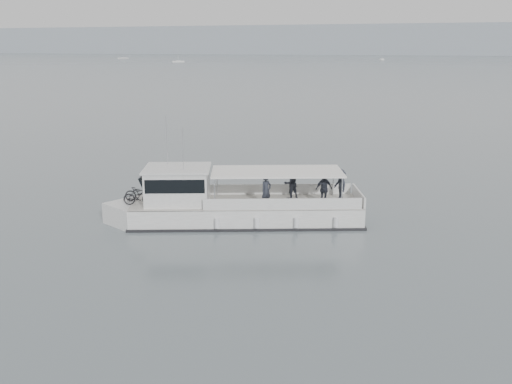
% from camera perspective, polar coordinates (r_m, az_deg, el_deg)
% --- Properties ---
extents(ground, '(1400.00, 1400.00, 0.00)m').
position_cam_1_polar(ground, '(33.70, -6.75, -0.45)').
color(ground, slate).
rests_on(ground, ground).
extents(headland, '(1400.00, 90.00, 28.00)m').
position_cam_1_polar(headland, '(589.46, 18.31, 14.25)').
color(headland, '#939EA8').
rests_on(headland, ground).
extents(tour_boat, '(12.65, 6.97, 5.42)m').
position_cam_1_polar(tour_boat, '(28.44, -3.23, -1.32)').
color(tour_boat, white).
rests_on(tour_boat, ground).
extents(moored_fleet, '(430.83, 327.85, 10.10)m').
position_cam_1_polar(moored_fleet, '(281.91, 11.07, 12.49)').
color(moored_fleet, white).
rests_on(moored_fleet, ground).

